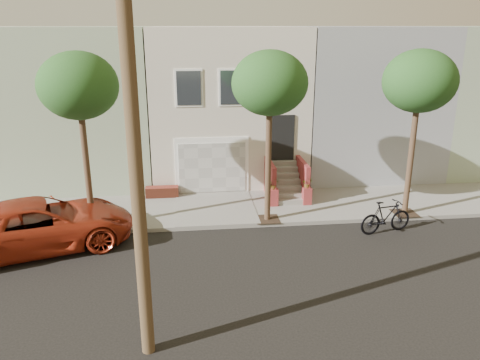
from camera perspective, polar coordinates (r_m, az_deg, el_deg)
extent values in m
plane|color=black|center=(14.75, 1.92, -11.30)|extent=(90.00, 90.00, 0.00)
cube|color=gray|center=(19.51, -0.34, -3.41)|extent=(40.00, 3.70, 0.15)
cube|color=beige|center=(24.24, -1.86, 9.62)|extent=(7.00, 8.00, 7.00)
cube|color=#90A585|center=(24.65, -18.01, 8.90)|extent=(6.50, 8.00, 7.00)
cube|color=gray|center=(25.69, 13.66, 9.62)|extent=(6.50, 8.00, 7.00)
cube|color=#90A585|center=(28.56, 26.18, 9.10)|extent=(6.50, 8.00, 7.00)
cube|color=white|center=(20.78, -3.37, 1.79)|extent=(3.20, 0.12, 2.50)
cube|color=#BCBCB7|center=(20.75, -3.36, 1.48)|extent=(2.90, 0.06, 2.20)
cube|color=gray|center=(19.41, -2.99, -3.28)|extent=(3.20, 3.70, 0.02)
cube|color=brown|center=(20.80, -9.33, -1.40)|extent=(1.40, 0.45, 0.44)
cube|color=black|center=(20.82, 5.16, 5.05)|extent=(1.00, 0.06, 2.00)
cube|color=#3F4751|center=(20.02, -6.16, 10.89)|extent=(1.00, 0.06, 1.40)
cube|color=white|center=(20.04, -6.16, 10.90)|extent=(1.15, 0.05, 1.55)
cube|color=#3F4751|center=(20.11, -0.93, 11.03)|extent=(1.00, 0.06, 1.40)
cube|color=white|center=(20.13, -0.94, 11.03)|extent=(1.15, 0.05, 1.55)
cube|color=#3F4751|center=(20.36, 4.21, 11.07)|extent=(1.00, 0.06, 1.40)
cube|color=white|center=(20.38, 4.20, 11.08)|extent=(1.15, 0.05, 1.55)
cube|color=gray|center=(19.82, 5.99, -2.62)|extent=(1.20, 0.28, 0.20)
cube|color=gray|center=(20.00, 5.84, -1.80)|extent=(1.20, 0.28, 0.20)
cube|color=gray|center=(20.19, 5.69, -1.00)|extent=(1.20, 0.28, 0.20)
cube|color=gray|center=(20.39, 5.55, -0.21)|extent=(1.20, 0.28, 0.20)
cube|color=gray|center=(20.59, 5.41, 0.56)|extent=(1.20, 0.28, 0.20)
cube|color=gray|center=(20.79, 5.27, 1.32)|extent=(1.20, 0.28, 0.20)
cube|color=gray|center=(21.00, 5.13, 2.06)|extent=(1.20, 0.28, 0.20)
cube|color=maroon|center=(20.23, 3.62, -0.01)|extent=(0.18, 1.96, 1.60)
cube|color=maroon|center=(20.51, 7.47, 0.12)|extent=(0.18, 1.96, 1.60)
cube|color=maroon|center=(19.56, 4.04, -2.07)|extent=(0.35, 0.35, 0.70)
imported|color=#1D4E1B|center=(19.37, 4.07, -0.47)|extent=(0.40, 0.35, 0.45)
cube|color=maroon|center=(19.85, 8.02, -1.90)|extent=(0.35, 0.35, 0.70)
imported|color=#1D4E1B|center=(19.66, 8.09, -0.32)|extent=(0.41, 0.35, 0.45)
cube|color=#2D2116|center=(18.40, -17.21, -5.38)|extent=(0.90, 0.90, 0.02)
cylinder|color=#3C271B|center=(17.70, -17.83, 0.86)|extent=(0.22, 0.22, 4.20)
ellipsoid|color=#1D4E1B|center=(17.08, -18.83, 10.66)|extent=(2.70, 2.57, 2.29)
cube|color=#2D2116|center=(18.28, 3.27, -4.70)|extent=(0.90, 0.90, 0.02)
cylinder|color=#3C271B|center=(17.58, 3.39, 1.61)|extent=(0.22, 0.22, 4.20)
ellipsoid|color=#1D4E1B|center=(16.96, 3.59, 11.53)|extent=(2.70, 2.57, 2.29)
cube|color=#2D2116|center=(19.92, 19.11, -3.76)|extent=(0.90, 0.90, 0.02)
cylinder|color=#3C271B|center=(19.27, 19.74, 2.04)|extent=(0.22, 0.22, 4.20)
ellipsoid|color=#1D4E1B|center=(18.71, 20.75, 11.04)|extent=(2.70, 2.57, 2.29)
cylinder|color=#4A3622|center=(9.82, -12.61, 4.45)|extent=(0.30, 0.30, 10.00)
imported|color=maroon|center=(17.39, -22.83, -4.94)|extent=(6.70, 4.57, 1.70)
imported|color=black|center=(18.05, 17.09, -4.24)|extent=(2.13, 0.99, 1.24)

